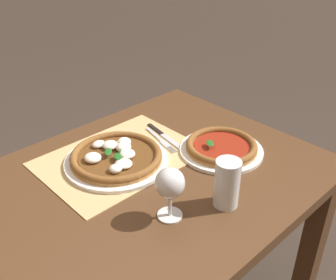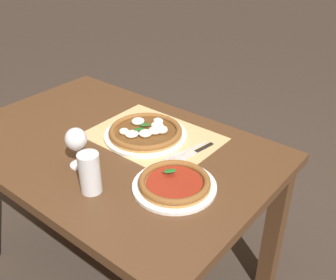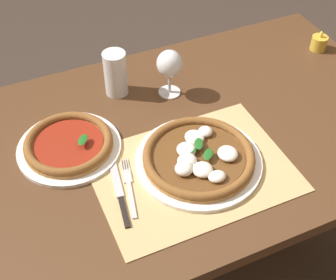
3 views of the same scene
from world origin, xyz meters
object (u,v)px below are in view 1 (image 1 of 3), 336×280
object	(u,v)px
pizza_far	(221,147)
pint_glass	(227,184)
fork	(160,140)
knife	(164,136)
wine_glass	(170,185)
pizza_near	(116,157)

from	to	relation	value
pizza_far	pint_glass	bearing A→B (deg)	42.03
fork	knife	bearing A→B (deg)	-160.29
wine_glass	pint_glass	bearing A→B (deg)	154.30
pizza_far	knife	world-z (taller)	pizza_far
pizza_near	knife	world-z (taller)	pizza_near
wine_glass	pint_glass	xyz separation A→B (m)	(-0.15, 0.07, -0.04)
fork	knife	size ratio (longest dim) A/B	0.92
pint_glass	wine_glass	bearing A→B (deg)	-25.70
pizza_far	wine_glass	bearing A→B (deg)	17.81
pizza_far	wine_glass	world-z (taller)	wine_glass
pint_glass	pizza_far	bearing A→B (deg)	-137.97
pizza_far	wine_glass	distance (m)	0.39
wine_glass	knife	bearing A→B (deg)	-131.23
pint_glass	knife	size ratio (longest dim) A/B	0.67
wine_glass	knife	size ratio (longest dim) A/B	0.72
wine_glass	knife	world-z (taller)	wine_glass
pizza_near	fork	size ratio (longest dim) A/B	1.73
wine_glass	pizza_far	bearing A→B (deg)	-162.19
pizza_far	fork	size ratio (longest dim) A/B	1.46
knife	pizza_near	bearing A→B (deg)	3.64
pizza_far	fork	distance (m)	0.22
knife	fork	bearing A→B (deg)	19.71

